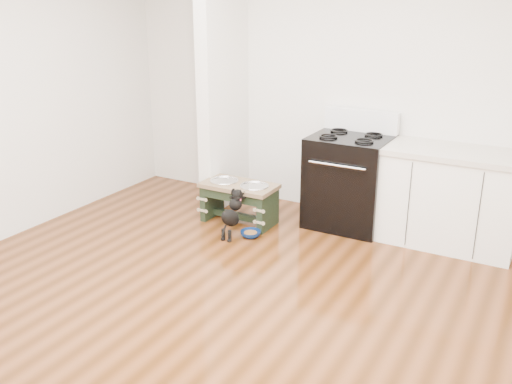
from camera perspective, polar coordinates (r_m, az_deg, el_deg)
name	(u,v)px	position (r m, az deg, el deg)	size (l,w,h in m)	color
ground	(209,316)	(4.30, -4.69, -12.27)	(5.00, 5.00, 0.00)	#42220B
room_shell	(203,96)	(3.72, -5.37, 9.54)	(5.00, 5.00, 5.00)	silver
partition_wall	(223,82)	(6.13, -3.29, 10.89)	(0.15, 0.80, 2.70)	silver
oven_range	(349,180)	(5.77, 9.26, 1.21)	(0.76, 0.69, 1.14)	black
cabinet_run	(450,198)	(5.56, 18.81, -0.57)	(1.24, 0.64, 0.91)	white
dog_feeder	(239,195)	(5.80, -1.72, -0.30)	(0.76, 0.41, 0.43)	black
puppy	(232,212)	(5.47, -2.38, -2.04)	(0.13, 0.39, 0.46)	black
floor_bowl	(251,234)	(5.54, -0.55, -4.21)	(0.22, 0.22, 0.06)	#0B2150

